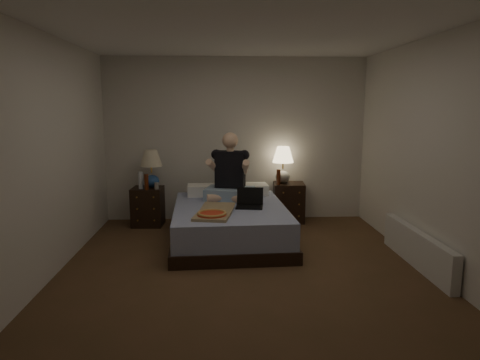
{
  "coord_description": "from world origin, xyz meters",
  "views": [
    {
      "loc": [
        -0.27,
        -4.36,
        1.76
      ],
      "look_at": [
        0.0,
        0.9,
        0.85
      ],
      "focal_mm": 32.0,
      "sensor_mm": 36.0,
      "label": 1
    }
  ],
  "objects": [
    {
      "name": "water_bottle",
      "position": [
        -1.4,
        1.83,
        0.7
      ],
      "size": [
        0.07,
        0.07,
        0.25
      ],
      "primitive_type": "cylinder",
      "color": "white",
      "rests_on": "nightstand_left"
    },
    {
      "name": "pizza_box",
      "position": [
        -0.35,
        0.49,
        0.52
      ],
      "size": [
        0.53,
        0.82,
        0.08
      ],
      "primitive_type": null,
      "rotation": [
        0.0,
        0.0,
        -0.18
      ],
      "color": "tan",
      "rests_on": "bed"
    },
    {
      "name": "laptop",
      "position": [
        0.12,
        0.97,
        0.6
      ],
      "size": [
        0.38,
        0.32,
        0.24
      ],
      "primitive_type": null,
      "rotation": [
        0.0,
        0.0,
        -0.14
      ],
      "color": "black",
      "rests_on": "bed"
    },
    {
      "name": "bed",
      "position": [
        -0.13,
        1.08,
        0.24
      ],
      "size": [
        1.51,
        1.97,
        0.48
      ],
      "primitive_type": "cube",
      "rotation": [
        0.0,
        0.0,
        0.05
      ],
      "color": "#5163A3",
      "rests_on": "floor"
    },
    {
      "name": "nightstand_left",
      "position": [
        -1.32,
        1.91,
        0.29
      ],
      "size": [
        0.46,
        0.42,
        0.57
      ],
      "primitive_type": "cube",
      "rotation": [
        0.0,
        0.0,
        -0.06
      ],
      "color": "black",
      "rests_on": "floor"
    },
    {
      "name": "nightstand_right",
      "position": [
        0.81,
        2.03,
        0.3
      ],
      "size": [
        0.49,
        0.45,
        0.6
      ],
      "primitive_type": "cube",
      "rotation": [
        0.0,
        0.0,
        -0.08
      ],
      "color": "black",
      "rests_on": "floor"
    },
    {
      "name": "wall_right",
      "position": [
        2.0,
        0.0,
        1.25
      ],
      "size": [
        0.0,
        4.5,
        2.5
      ],
      "primitive_type": "cube",
      "rotation": [
        1.57,
        0.0,
        -1.57
      ],
      "color": "silver",
      "rests_on": "ground"
    },
    {
      "name": "wall_front",
      "position": [
        0.0,
        -2.25,
        1.25
      ],
      "size": [
        4.0,
        0.0,
        2.5
      ],
      "primitive_type": "cube",
      "rotation": [
        -1.57,
        0.0,
        0.0
      ],
      "color": "silver",
      "rests_on": "ground"
    },
    {
      "name": "beer_bottle_right",
      "position": [
        0.63,
        1.92,
        0.71
      ],
      "size": [
        0.06,
        0.06,
        0.23
      ],
      "primitive_type": "cylinder",
      "color": "#51200B",
      "rests_on": "nightstand_right"
    },
    {
      "name": "beer_bottle_left",
      "position": [
        -1.3,
        1.75,
        0.69
      ],
      "size": [
        0.06,
        0.06,
        0.23
      ],
      "primitive_type": "cylinder",
      "color": "#5F240D",
      "rests_on": "nightstand_left"
    },
    {
      "name": "floor",
      "position": [
        0.0,
        0.0,
        0.0
      ],
      "size": [
        4.0,
        4.5,
        0.0
      ],
      "primitive_type": "cube",
      "color": "brown",
      "rests_on": "ground"
    },
    {
      "name": "person",
      "position": [
        -0.11,
        1.49,
        0.94
      ],
      "size": [
        0.76,
        0.65,
        0.93
      ],
      "primitive_type": null,
      "rotation": [
        0.0,
        0.0,
        -0.23
      ],
      "color": "black",
      "rests_on": "bed"
    },
    {
      "name": "lamp_right",
      "position": [
        0.71,
        2.05,
        0.88
      ],
      "size": [
        0.37,
        0.37,
        0.56
      ],
      "primitive_type": null,
      "rotation": [
        0.0,
        0.0,
        0.16
      ],
      "color": "gray",
      "rests_on": "nightstand_right"
    },
    {
      "name": "wall_back",
      "position": [
        0.0,
        2.25,
        1.25
      ],
      "size": [
        4.0,
        0.0,
        2.5
      ],
      "primitive_type": "cube",
      "rotation": [
        1.57,
        0.0,
        0.0
      ],
      "color": "silver",
      "rests_on": "ground"
    },
    {
      "name": "soda_can",
      "position": [
        -1.17,
        1.77,
        0.62
      ],
      "size": [
        0.07,
        0.07,
        0.1
      ],
      "primitive_type": "cylinder",
      "color": "beige",
      "rests_on": "nightstand_left"
    },
    {
      "name": "lamp_left",
      "position": [
        -1.25,
        1.92,
        0.85
      ],
      "size": [
        0.38,
        0.38,
        0.56
      ],
      "primitive_type": null,
      "rotation": [
        0.0,
        0.0,
        -0.22
      ],
      "color": "#275091",
      "rests_on": "nightstand_left"
    },
    {
      "name": "ceiling",
      "position": [
        0.0,
        0.0,
        2.5
      ],
      "size": [
        4.0,
        4.5,
        0.0
      ],
      "primitive_type": "cube",
      "rotation": [
        3.14,
        0.0,
        0.0
      ],
      "color": "white",
      "rests_on": "ground"
    },
    {
      "name": "radiator",
      "position": [
        1.93,
        0.08,
        0.2
      ],
      "size": [
        0.1,
        1.6,
        0.4
      ],
      "primitive_type": "cube",
      "color": "silver",
      "rests_on": "floor"
    },
    {
      "name": "wall_left",
      "position": [
        -2.0,
        0.0,
        1.25
      ],
      "size": [
        0.0,
        4.5,
        2.5
      ],
      "primitive_type": "cube",
      "rotation": [
        1.57,
        0.0,
        1.57
      ],
      "color": "silver",
      "rests_on": "ground"
    }
  ]
}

